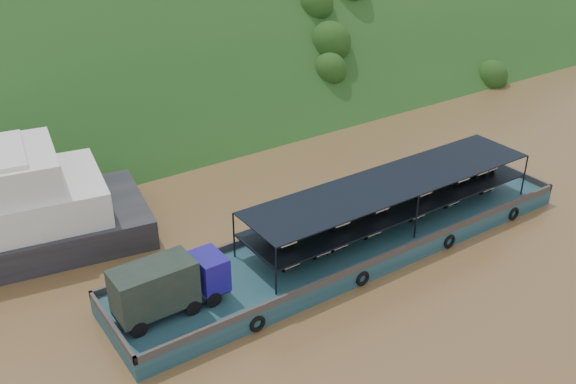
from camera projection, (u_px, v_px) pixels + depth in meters
ground at (334, 240)px, 46.63m from camera, size 160.00×160.00×0.00m
hillside at (140, 100)px, 72.94m from camera, size 140.00×39.60×39.60m
cargo_barge at (339, 243)px, 44.08m from camera, size 35.00×7.18×4.61m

